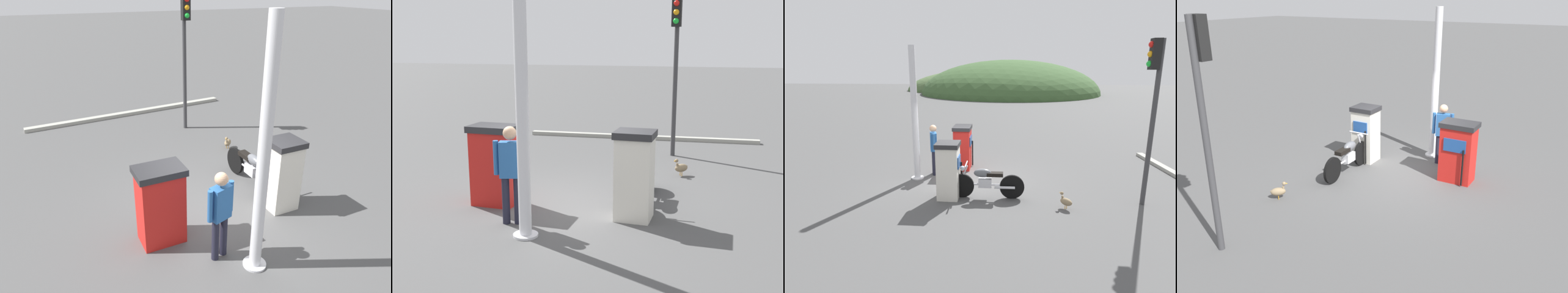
% 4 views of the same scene
% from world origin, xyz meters
% --- Properties ---
extents(ground_plane, '(120.00, 120.00, 0.00)m').
position_xyz_m(ground_plane, '(0.00, 0.00, 0.00)').
color(ground_plane, '#4C4C4C').
extents(fuel_pump_near, '(0.67, 0.68, 1.57)m').
position_xyz_m(fuel_pump_near, '(-0.36, -1.34, 0.80)').
color(fuel_pump_near, silver).
rests_on(fuel_pump_near, ground).
extents(fuel_pump_far, '(0.65, 0.88, 1.53)m').
position_xyz_m(fuel_pump_far, '(-0.36, 1.34, 0.78)').
color(fuel_pump_far, red).
rests_on(fuel_pump_far, ground).
extents(motorcycle_near_pump, '(2.04, 0.56, 0.97)m').
position_xyz_m(motorcycle_near_pump, '(0.65, -1.27, 0.46)').
color(motorcycle_near_pump, black).
rests_on(motorcycle_near_pump, ground).
extents(attendant_person, '(0.30, 0.57, 1.69)m').
position_xyz_m(attendant_person, '(-1.22, 0.58, 0.97)').
color(attendant_person, '#1E1E2D').
rests_on(attendant_person, ground).
extents(wandering_duck, '(0.36, 0.36, 0.42)m').
position_xyz_m(wandering_duck, '(2.73, -1.79, 0.20)').
color(wandering_duck, '#847051').
rests_on(wandering_duck, ground).
extents(roadside_traffic_light, '(0.38, 0.24, 4.17)m').
position_xyz_m(roadside_traffic_light, '(4.72, -1.31, 2.82)').
color(roadside_traffic_light, '#38383A').
rests_on(roadside_traffic_light, ground).
extents(canopy_support_pole, '(0.40, 0.40, 4.15)m').
position_xyz_m(canopy_support_pole, '(-1.67, 0.12, 2.00)').
color(canopy_support_pole, silver).
rests_on(canopy_support_pole, ground).
extents(distant_hill_main, '(27.26, 16.03, 6.86)m').
position_xyz_m(distant_hill_main, '(-1.10, 40.67, 0.00)').
color(distant_hill_main, '#476038').
rests_on(distant_hill_main, ground).
extents(distant_hill_secondary, '(24.43, 25.96, 9.17)m').
position_xyz_m(distant_hill_secondary, '(1.15, 36.63, 0.00)').
color(distant_hill_secondary, '#38562D').
rests_on(distant_hill_secondary, ground).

